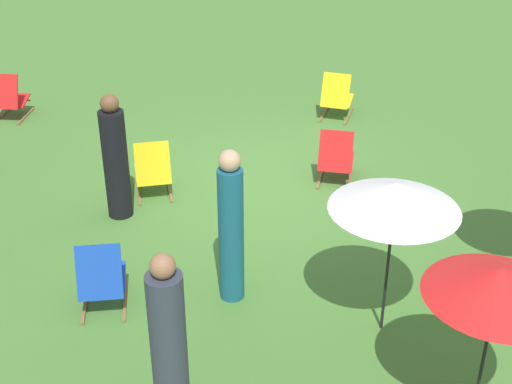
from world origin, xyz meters
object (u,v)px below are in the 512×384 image
at_px(deckchair_2, 9,98).
at_px(umbrella_0, 395,196).
at_px(deckchair_1, 336,158).
at_px(deckchair_9, 102,279).
at_px(person_2, 169,345).
at_px(umbrella_2, 499,282).
at_px(deckchair_7, 153,171).
at_px(person_0, 231,229).
at_px(person_1, 116,160).
at_px(deckchair_6, 337,98).

bearing_deg(deckchair_2, umbrella_0, 139.74).
height_order(deckchair_1, deckchair_9, same).
bearing_deg(deckchair_2, deckchair_1, 161.60).
bearing_deg(deckchair_9, person_2, 113.12).
bearing_deg(umbrella_2, person_2, -0.41).
xyz_separation_m(deckchair_7, umbrella_0, (-2.84, 2.88, 1.23)).
bearing_deg(umbrella_2, umbrella_0, -63.65).
height_order(person_0, person_2, person_0).
bearing_deg(person_1, umbrella_2, 64.15).
xyz_separation_m(deckchair_9, person_0, (-1.40, -0.22, 0.51)).
relative_size(umbrella_2, person_0, 0.92).
height_order(umbrella_0, person_2, person_2).
height_order(umbrella_0, person_1, umbrella_0).
xyz_separation_m(deckchair_1, deckchair_7, (2.60, 0.45, 0.00)).
xyz_separation_m(umbrella_0, person_2, (2.06, 1.27, -0.77)).
distance_m(deckchair_7, person_2, 4.25).
distance_m(deckchair_6, person_2, 7.32).
bearing_deg(umbrella_0, umbrella_2, 116.35).
bearing_deg(deckchair_2, deckchair_7, 141.02).
bearing_deg(person_2, deckchair_7, -136.24).
distance_m(person_0, person_2, 1.85).
bearing_deg(person_2, deckchair_1, -168.51).
bearing_deg(person_1, person_0, 59.16).
relative_size(deckchair_6, umbrella_2, 0.52).
bearing_deg(person_2, deckchair_6, -163.00).
bearing_deg(deckchair_6, deckchair_7, 61.54).
xyz_separation_m(deckchair_2, person_0, (-4.15, 5.06, 0.51)).
relative_size(umbrella_2, person_1, 0.97).
bearing_deg(deckchair_6, person_1, 63.27).
relative_size(deckchair_7, umbrella_2, 0.51).
distance_m(deckchair_1, deckchair_9, 4.10).
height_order(deckchair_2, umbrella_2, umbrella_2).
bearing_deg(deckchair_9, deckchair_6, -126.83).
height_order(deckchair_2, umbrella_0, umbrella_0).
distance_m(umbrella_0, person_1, 4.03).
relative_size(deckchair_7, person_0, 0.47).
bearing_deg(deckchair_1, person_2, 78.48).
bearing_deg(umbrella_0, person_1, -35.62).
bearing_deg(deckchair_6, deckchair_2, 17.52).
bearing_deg(deckchair_7, deckchair_9, 73.56).
xyz_separation_m(deckchair_1, person_2, (1.81, 4.60, 0.46)).
xyz_separation_m(deckchair_2, person_2, (-3.71, 6.86, 0.46)).
xyz_separation_m(deckchair_1, deckchair_9, (2.77, 3.02, 0.00)).
relative_size(deckchair_2, person_2, 0.48).
relative_size(deckchair_7, deckchair_9, 1.02).
relative_size(deckchair_9, person_0, 0.46).
xyz_separation_m(deckchair_6, person_2, (2.02, 7.02, 0.46)).
height_order(deckchair_7, umbrella_0, umbrella_0).
bearing_deg(person_0, person_2, 92.64).
bearing_deg(deckchair_9, umbrella_2, 148.22).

